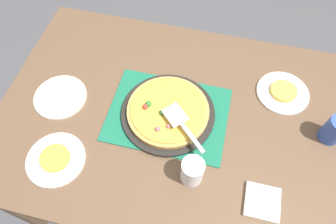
% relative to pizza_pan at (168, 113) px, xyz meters
% --- Properties ---
extents(ground_plane, '(8.00, 8.00, 0.00)m').
position_rel_pizza_pan_xyz_m(ground_plane, '(0.00, 0.00, -0.76)').
color(ground_plane, '#4C4C51').
extents(dining_table, '(1.40, 1.00, 0.75)m').
position_rel_pizza_pan_xyz_m(dining_table, '(0.00, 0.00, -0.12)').
color(dining_table, brown).
rests_on(dining_table, ground_plane).
extents(placemat, '(0.48, 0.36, 0.01)m').
position_rel_pizza_pan_xyz_m(placemat, '(0.00, 0.00, -0.01)').
color(placemat, '#196B4C').
rests_on(placemat, dining_table).
extents(pizza_pan, '(0.38, 0.38, 0.01)m').
position_rel_pizza_pan_xyz_m(pizza_pan, '(0.00, 0.00, 0.00)').
color(pizza_pan, black).
rests_on(pizza_pan, placemat).
extents(pizza, '(0.33, 0.33, 0.05)m').
position_rel_pizza_pan_xyz_m(pizza, '(-0.00, -0.00, 0.02)').
color(pizza, tan).
rests_on(pizza, pizza_pan).
extents(plate_near_left, '(0.22, 0.22, 0.01)m').
position_rel_pizza_pan_xyz_m(plate_near_left, '(-0.36, -0.29, -0.01)').
color(plate_near_left, white).
rests_on(plate_near_left, dining_table).
extents(plate_far_right, '(0.22, 0.22, 0.01)m').
position_rel_pizza_pan_xyz_m(plate_far_right, '(0.45, 0.22, -0.01)').
color(plate_far_right, white).
rests_on(plate_far_right, dining_table).
extents(plate_side, '(0.22, 0.22, 0.01)m').
position_rel_pizza_pan_xyz_m(plate_side, '(-0.46, -0.03, -0.01)').
color(plate_side, white).
rests_on(plate_side, dining_table).
extents(served_slice_left, '(0.11, 0.11, 0.02)m').
position_rel_pizza_pan_xyz_m(served_slice_left, '(-0.36, -0.29, 0.01)').
color(served_slice_left, gold).
rests_on(served_slice_left, plate_near_left).
extents(served_slice_right, '(0.11, 0.11, 0.02)m').
position_rel_pizza_pan_xyz_m(served_slice_right, '(0.45, 0.22, 0.01)').
color(served_slice_right, '#EAB747').
rests_on(served_slice_right, plate_far_right).
extents(cup_near, '(0.08, 0.08, 0.12)m').
position_rel_pizza_pan_xyz_m(cup_near, '(0.63, 0.05, 0.05)').
color(cup_near, '#3351AD').
rests_on(cup_near, dining_table).
extents(cup_far, '(0.08, 0.08, 0.12)m').
position_rel_pizza_pan_xyz_m(cup_far, '(0.14, -0.24, 0.05)').
color(cup_far, white).
rests_on(cup_far, dining_table).
extents(pizza_server, '(0.20, 0.19, 0.01)m').
position_rel_pizza_pan_xyz_m(pizza_server, '(0.07, -0.07, 0.06)').
color(pizza_server, silver).
rests_on(pizza_server, pizza).
extents(napkin_stack, '(0.12, 0.12, 0.02)m').
position_rel_pizza_pan_xyz_m(napkin_stack, '(0.40, -0.27, -0.01)').
color(napkin_stack, white).
rests_on(napkin_stack, dining_table).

